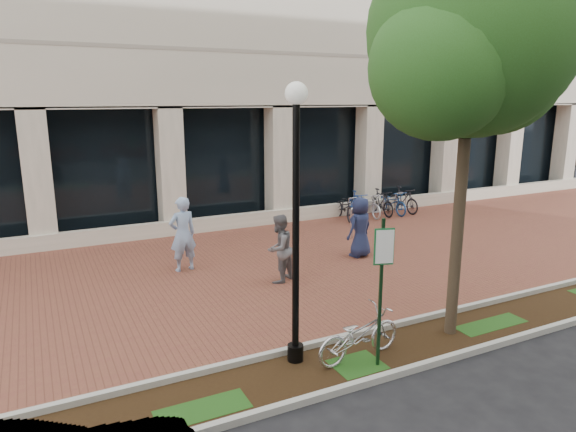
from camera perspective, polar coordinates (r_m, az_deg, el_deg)
name	(u,v)px	position (r m, az deg, el deg)	size (l,w,h in m)	color
ground	(290,264)	(14.22, 0.27, -5.41)	(120.00, 120.00, 0.00)	black
brick_plaza	(290,264)	(14.22, 0.27, -5.39)	(40.00, 9.00, 0.01)	brown
planting_strip	(417,344)	(10.17, 14.18, -13.59)	(40.00, 1.50, 0.01)	black
curb_plaza_side	(392,325)	(10.66, 11.52, -11.83)	(40.00, 0.12, 0.12)	#ADADA3
curb_street_side	(446,359)	(9.66, 17.18, -14.92)	(40.00, 0.12, 0.12)	#ADADA3
parking_sign	(382,275)	(8.63, 10.37, -6.49)	(0.34, 0.07, 2.60)	#133419
lamppost	(296,212)	(8.38, 0.88, 0.43)	(0.36, 0.36, 4.74)	black
street_tree	(473,46)	(9.91, 19.86, 17.37)	(4.38, 3.65, 7.43)	#4B3D2B
locked_bicycle	(359,335)	(9.26, 7.91, -12.92)	(0.61, 1.76, 0.92)	silver
pedestrian_left	(183,234)	(13.74, -11.62, -1.99)	(0.73, 0.48, 2.00)	#8FACD5
pedestrian_mid	(279,249)	(12.68, -1.00, -3.65)	(0.83, 0.65, 1.71)	slate
pedestrian_right	(360,227)	(14.84, 8.03, -1.24)	(0.85, 0.56, 1.75)	#1B2345
bollard	(352,223)	(16.74, 7.10, -0.78)	(0.12, 0.12, 1.05)	#B4B4B9
bike_rack_cluster	(374,204)	(20.17, 9.58, 1.36)	(3.52, 1.85, 1.03)	black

